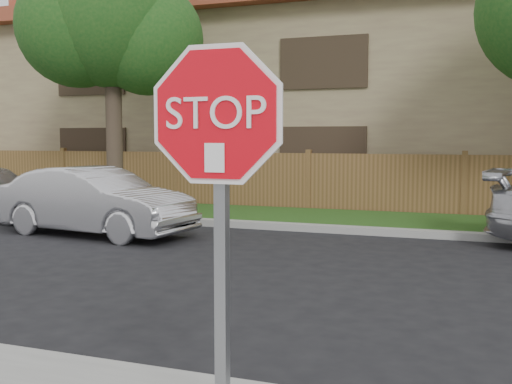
% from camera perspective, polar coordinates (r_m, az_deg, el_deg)
% --- Properties ---
extents(far_curb, '(70.00, 0.30, 0.15)m').
position_cam_1_polar(far_curb, '(12.63, 18.91, -3.96)').
color(far_curb, gray).
rests_on(far_curb, ground).
extents(grass_strip, '(70.00, 3.00, 0.12)m').
position_cam_1_polar(grass_strip, '(14.27, 19.03, -3.00)').
color(grass_strip, '#1E4714').
rests_on(grass_strip, ground).
extents(fence, '(70.00, 0.12, 1.60)m').
position_cam_1_polar(fence, '(15.78, 19.20, 0.46)').
color(fence, brown).
rests_on(fence, ground).
extents(apartment_building, '(35.20, 9.20, 7.20)m').
position_cam_1_polar(apartment_building, '(21.38, 19.62, 8.95)').
color(apartment_building, '#877054').
rests_on(apartment_building, ground).
extents(tree_left, '(4.80, 3.90, 7.78)m').
position_cam_1_polar(tree_left, '(16.94, -13.78, 15.94)').
color(tree_left, '#382B21').
rests_on(tree_left, ground).
extents(stop_sign, '(1.01, 0.13, 2.55)m').
position_cam_1_polar(stop_sign, '(3.11, -3.63, 1.45)').
color(stop_sign, gray).
rests_on(stop_sign, sidewalk_near).
extents(sedan_left, '(4.46, 2.04, 1.42)m').
position_cam_1_polar(sedan_left, '(12.84, -15.06, -0.87)').
color(sedan_left, silver).
rests_on(sedan_left, ground).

